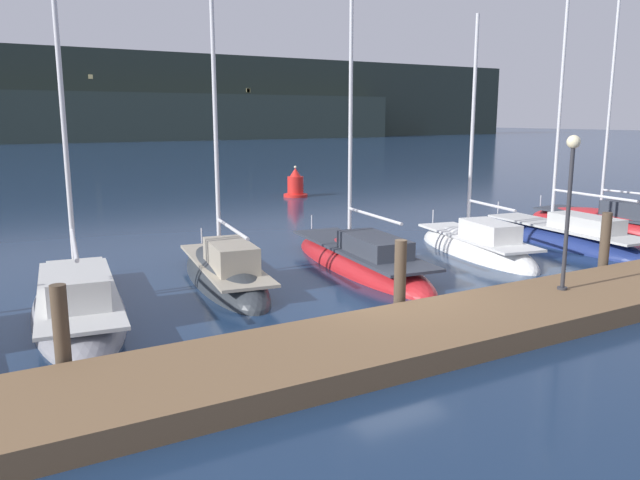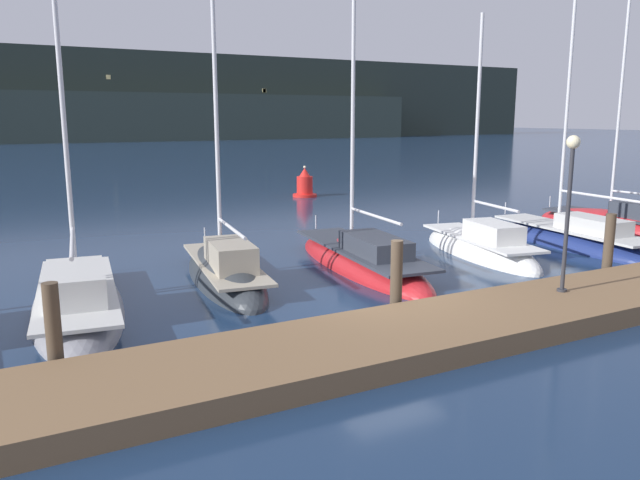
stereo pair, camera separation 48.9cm
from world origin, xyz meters
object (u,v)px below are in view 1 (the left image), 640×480
sailboat_berth_6 (476,251)px  sailboat_berth_8 (615,226)px  sailboat_berth_5 (359,263)px  channel_buoy (295,185)px  sailboat_berth_4 (225,278)px  dock_lamppost (570,187)px  sailboat_berth_7 (565,240)px  sailboat_berth_3 (79,308)px

sailboat_berth_6 → sailboat_berth_8: 8.58m
sailboat_berth_5 → channel_buoy: bearing=69.0°
sailboat_berth_4 → dock_lamppost: sailboat_berth_4 is taller
sailboat_berth_4 → sailboat_berth_6: (8.83, -0.80, -0.01)m
sailboat_berth_5 → dock_lamppost: sailboat_berth_5 is taller
sailboat_berth_4 → sailboat_berth_7: 12.88m
sailboat_berth_5 → sailboat_berth_7: 8.54m
sailboat_berth_3 → sailboat_berth_8: (21.48, 0.93, -0.02)m
sailboat_berth_5 → channel_buoy: size_ratio=5.52×
sailboat_berth_4 → sailboat_berth_3: bearing=-166.7°
sailboat_berth_3 → channel_buoy: sailboat_berth_3 is taller
sailboat_berth_7 → sailboat_berth_5: bearing=174.5°
sailboat_berth_5 → sailboat_berth_6: 4.53m
sailboat_berth_6 → dock_lamppost: (-2.50, -5.59, 2.87)m
sailboat_berth_3 → channel_buoy: (14.77, 17.11, 0.53)m
sailboat_berth_4 → sailboat_berth_6: size_ratio=1.07×
sailboat_berth_8 → dock_lamppost: sailboat_berth_8 is taller
sailboat_berth_6 → dock_lamppost: sailboat_berth_6 is taller
sailboat_berth_7 → dock_lamppost: size_ratio=3.31×
sailboat_berth_7 → channel_buoy: 17.49m
sailboat_berth_8 → channel_buoy: sailboat_berth_8 is taller
channel_buoy → sailboat_berth_8: bearing=-67.5°
dock_lamppost → sailboat_berth_6: bearing=65.9°
sailboat_berth_3 → sailboat_berth_6: size_ratio=1.14×
dock_lamppost → channel_buoy: bearing=79.1°
sailboat_berth_3 → dock_lamppost: (10.43, -5.42, 2.85)m
sailboat_berth_4 → dock_lamppost: 9.44m
sailboat_berth_6 → sailboat_berth_5: bearing=174.8°
dock_lamppost → sailboat_berth_5: bearing=108.5°
sailboat_berth_5 → sailboat_berth_6: sailboat_berth_5 is taller
channel_buoy → dock_lamppost: dock_lamppost is taller
sailboat_berth_7 → sailboat_berth_8: bearing=14.4°
sailboat_berth_6 → sailboat_berth_8: size_ratio=0.77×
sailboat_berth_8 → channel_buoy: 17.53m
channel_buoy → sailboat_berth_5: bearing=-111.0°
sailboat_berth_5 → sailboat_berth_7: size_ratio=0.81×
sailboat_berth_4 → dock_lamppost: size_ratio=2.50×
sailboat_berth_5 → dock_lamppost: (2.01, -6.00, 2.87)m
sailboat_berth_7 → sailboat_berth_8: size_ratio=1.10×
sailboat_berth_3 → dock_lamppost: sailboat_berth_3 is taller
sailboat_berth_6 → channel_buoy: (1.84, 16.94, 0.56)m
sailboat_berth_7 → dock_lamppost: sailboat_berth_7 is taller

